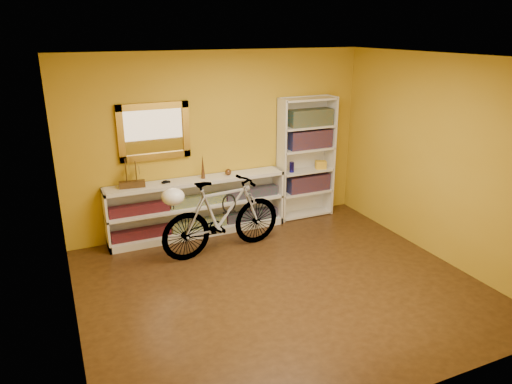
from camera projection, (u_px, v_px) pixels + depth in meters
name	position (u px, v px, depth m)	size (l,w,h in m)	color
floor	(280.00, 286.00, 5.61)	(4.50, 4.00, 0.01)	#321E0E
ceiling	(284.00, 57.00, 4.75)	(4.50, 4.00, 0.01)	silver
back_wall	(220.00, 143.00, 6.91)	(4.50, 0.01, 2.60)	#BD931C
left_wall	(61.00, 212.00, 4.31)	(0.01, 4.00, 2.60)	#BD931C
right_wall	(440.00, 159.00, 6.05)	(0.01, 4.00, 2.60)	#BD931C
gilt_mirror	(154.00, 132.00, 6.43)	(0.98, 0.06, 0.78)	olive
wall_socket	(275.00, 202.00, 7.58)	(0.09, 0.01, 0.09)	silver
console_unit	(198.00, 207.00, 6.87)	(2.60, 0.35, 0.85)	silver
cd_row_lower	(199.00, 224.00, 6.93)	(2.50, 0.13, 0.14)	black
cd_row_upper	(198.00, 200.00, 6.81)	(2.50, 0.13, 0.14)	navy
model_ship	(131.00, 173.00, 6.31)	(0.34, 0.13, 0.41)	#3A2510
toy_car	(166.00, 183.00, 6.56)	(0.00, 0.00, 0.00)	black
bronze_ornament	(203.00, 166.00, 6.71)	(0.06, 0.06, 0.35)	brown
decorative_orb	(228.00, 172.00, 6.90)	(0.09, 0.09, 0.09)	brown
bookcase	(306.00, 158.00, 7.41)	(0.90, 0.30, 1.90)	silver
book_row_a	(308.00, 183.00, 7.56)	(0.70, 0.22, 0.26)	maroon
book_row_b	(310.00, 139.00, 7.32)	(0.70, 0.22, 0.28)	maroon
book_row_c	(310.00, 117.00, 7.21)	(0.70, 0.22, 0.25)	#184C54
travel_mug	(292.00, 167.00, 7.32)	(0.07, 0.07, 0.16)	#18148D
red_tin	(295.00, 121.00, 7.16)	(0.12, 0.12, 0.16)	maroon
yellow_bag	(321.00, 165.00, 7.51)	(0.16, 0.11, 0.13)	yellow
bicycle	(222.00, 216.00, 6.31)	(1.75, 0.45, 1.03)	silver
helmet	(173.00, 197.00, 5.86)	(0.29, 0.27, 0.22)	white
u_lock	(229.00, 203.00, 6.31)	(0.20, 0.20, 0.02)	black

